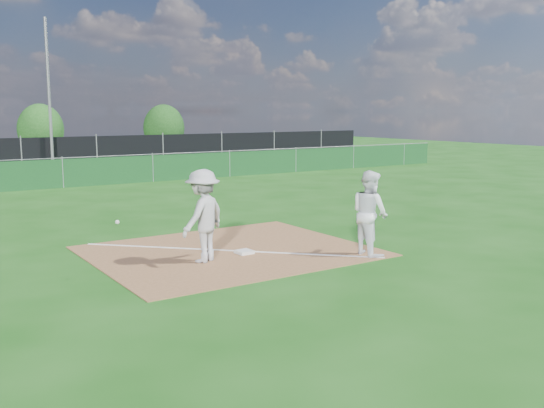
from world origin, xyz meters
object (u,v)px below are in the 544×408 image
(light_pole, at_px, (49,95))
(runner, at_px, (370,213))
(tree_right, at_px, (164,128))
(car_right, at_px, (119,150))
(tree_mid, at_px, (41,130))
(first_base, at_px, (244,252))
(play_at_first, at_px, (203,216))

(light_pole, xyz_separation_m, runner, (0.95, -23.69, -3.05))
(light_pole, height_order, tree_right, light_pole)
(car_right, height_order, tree_mid, tree_mid)
(light_pole, relative_size, runner, 4.23)
(tree_mid, bearing_deg, light_pole, -100.24)
(tree_mid, bearing_deg, car_right, -66.24)
(car_right, xyz_separation_m, tree_right, (5.69, 5.93, 1.19))
(first_base, xyz_separation_m, play_at_first, (-1.08, -0.13, 0.94))
(first_base, xyz_separation_m, car_right, (6.46, 26.12, 0.65))
(runner, xyz_separation_m, car_right, (4.16, 27.68, -0.24))
(tree_mid, bearing_deg, play_at_first, -97.58)
(tree_mid, bearing_deg, first_base, -95.77)
(light_pole, distance_m, play_at_first, 22.58)
(car_right, bearing_deg, runner, -167.74)
(play_at_first, xyz_separation_m, tree_right, (13.24, 32.18, 0.90))
(light_pole, relative_size, tree_mid, 2.16)
(runner, height_order, tree_right, tree_right)
(light_pole, relative_size, car_right, 1.66)
(play_at_first, height_order, tree_mid, tree_mid)
(runner, distance_m, tree_right, 35.04)
(light_pole, xyz_separation_m, car_right, (5.11, 4.00, -3.29))
(car_right, height_order, tree_right, tree_right)
(runner, height_order, tree_mid, tree_mid)
(light_pole, bearing_deg, play_at_first, -96.25)
(car_right, xyz_separation_m, tree_mid, (-3.11, 7.07, 1.20))
(play_at_first, height_order, tree_right, tree_right)
(tree_mid, bearing_deg, runner, -91.72)
(tree_mid, relative_size, tree_right, 1.00)
(light_pole, height_order, tree_mid, light_pole)
(play_at_first, height_order, runner, play_at_first)
(first_base, bearing_deg, tree_mid, 84.23)
(light_pole, relative_size, tree_right, 2.16)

